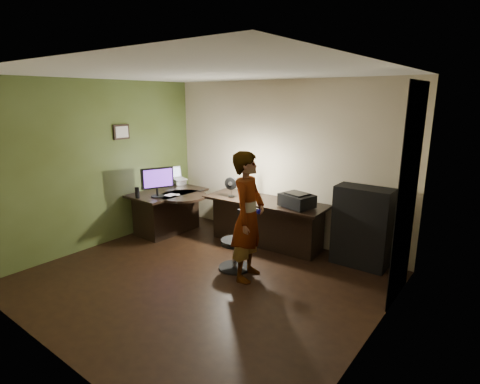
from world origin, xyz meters
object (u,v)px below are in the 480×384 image
Objects in this scene: person at (248,217)px; office_chair at (234,242)px; desk_right at (264,223)px; cabinet at (362,227)px; desk_left at (168,212)px; monitor at (157,186)px.

office_chair is at bearing 57.76° from person.
cabinet is at bearing 4.88° from desk_right.
desk_right is 2.50× the size of office_chair.
cabinet reaches higher than desk_left.
person is (-1.08, -1.33, 0.29)m from cabinet.
person is at bearing -12.87° from desk_left.
desk_right is 3.74× the size of monitor.
monitor reaches higher than desk_left.
desk_right is at bearing -173.15° from cabinet.
monitor is at bearing -161.72° from cabinet.
cabinet is 1.86m from office_chair.
monitor is 0.32× the size of person.
monitor is 0.67× the size of office_chair.
desk_left is 2.39× the size of monitor.
monitor is 1.86m from office_chair.
office_chair is 0.56m from person.
desk_left is 0.76× the size of person.
monitor reaches higher than office_chair.
desk_right is at bearing 118.35° from office_chair.
person is at bearing 1.70° from office_chair.
person is at bearing 17.77° from monitor.
cabinet is at bearing 43.14° from monitor.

